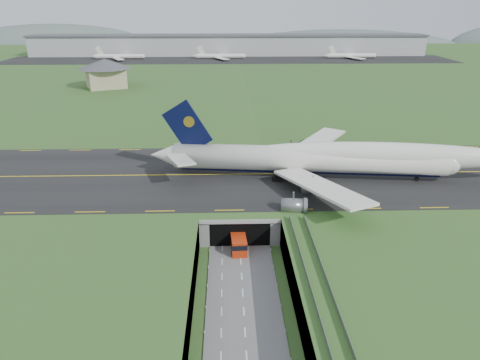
{
  "coord_description": "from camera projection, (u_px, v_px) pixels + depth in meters",
  "views": [
    {
      "loc": [
        -2.41,
        -74.05,
        45.81
      ],
      "look_at": [
        0.38,
        20.0,
        9.62
      ],
      "focal_mm": 35.0,
      "sensor_mm": 36.0,
      "label": 1
    }
  ],
  "objects": [
    {
      "name": "jumbo_jet",
      "position": [
        335.0,
        159.0,
        109.66
      ],
      "size": [
        87.71,
        57.28,
        19.08
      ],
      "rotation": [
        0.0,
        0.0,
        -0.12
      ],
      "color": "white",
      "rests_on": "ground"
    },
    {
      "name": "ground",
      "position": [
        241.0,
        268.0,
        85.6
      ],
      "size": [
        900.0,
        900.0,
        0.0
      ],
      "primitive_type": "plane",
      "color": "#315722",
      "rests_on": "ground"
    },
    {
      "name": "airfield_deck",
      "position": [
        241.0,
        254.0,
        84.52
      ],
      "size": [
        800.0,
        800.0,
        6.0
      ],
      "primitive_type": "cube",
      "color": "gray",
      "rests_on": "ground"
    },
    {
      "name": "tunnel_portal",
      "position": [
        239.0,
        213.0,
        99.99
      ],
      "size": [
        17.0,
        22.3,
        6.0
      ],
      "color": "gray",
      "rests_on": "ground"
    },
    {
      "name": "trench_road",
      "position": [
        243.0,
        291.0,
        78.57
      ],
      "size": [
        12.0,
        75.0,
        0.2
      ],
      "primitive_type": "cube",
      "color": "slate",
      "rests_on": "ground"
    },
    {
      "name": "service_building",
      "position": [
        105.0,
        71.0,
        225.95
      ],
      "size": [
        32.83,
        32.83,
        13.72
      ],
      "rotation": [
        0.0,
        0.0,
        0.39
      ],
      "color": "tan",
      "rests_on": "ground"
    },
    {
      "name": "shuttle_tram",
      "position": [
        238.0,
        241.0,
        91.46
      ],
      "size": [
        3.34,
        7.92,
        3.17
      ],
      "rotation": [
        0.0,
        0.0,
        0.05
      ],
      "color": "red",
      "rests_on": "ground"
    },
    {
      "name": "taxiway",
      "position": [
        237.0,
        174.0,
        114.2
      ],
      "size": [
        800.0,
        44.0,
        0.18
      ],
      "primitive_type": "cube",
      "color": "black",
      "rests_on": "airfield_deck"
    },
    {
      "name": "cargo_terminal",
      "position": [
        229.0,
        45.0,
        359.92
      ],
      "size": [
        320.0,
        67.0,
        15.6
      ],
      "color": "#B2B2B2",
      "rests_on": "ground"
    },
    {
      "name": "guideway",
      "position": [
        323.0,
        307.0,
        66.16
      ],
      "size": [
        3.0,
        53.0,
        7.05
      ],
      "color": "#A8A8A3",
      "rests_on": "ground"
    },
    {
      "name": "distant_hills",
      "position": [
        289.0,
        51.0,
        489.98
      ],
      "size": [
        700.0,
        91.0,
        60.0
      ],
      "color": "slate",
      "rests_on": "ground"
    }
  ]
}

